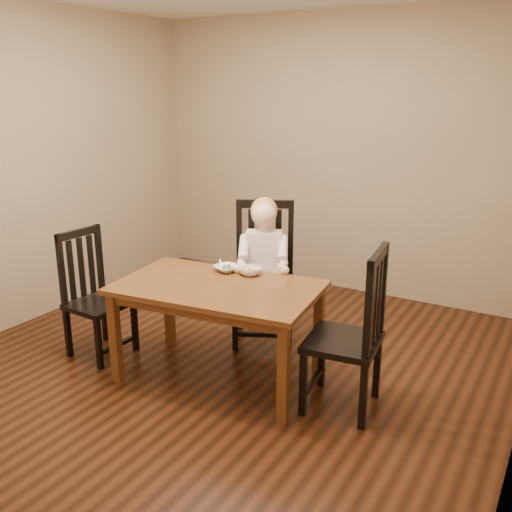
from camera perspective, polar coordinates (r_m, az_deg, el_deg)
The scene contains 9 objects.
room at distance 3.99m, azimuth -2.83°, elevation 6.87°, with size 4.01×4.01×2.71m.
dining_table at distance 4.00m, azimuth -3.85°, elevation -4.01°, with size 1.49×0.99×0.70m.
chair_child at distance 4.64m, azimuth 0.79°, elevation -1.92°, with size 0.65×0.64×1.14m.
chair_left at distance 4.58m, azimuth -15.85°, elevation -3.86°, with size 0.43×0.45×0.98m.
chair_right at distance 3.69m, azimuth 9.55°, elevation -7.72°, with size 0.50×0.52×1.09m.
toddler at distance 4.54m, azimuth 0.76°, elevation -0.16°, with size 0.37×0.47×0.64m, color white, non-canonical shape.
bowl_peas at distance 4.25m, azimuth -2.94°, elevation -1.25°, with size 0.18×0.18×0.04m, color white.
bowl_veg at distance 4.17m, azimuth -0.60°, elevation -1.51°, with size 0.18×0.18×0.05m, color white.
fork at distance 4.24m, azimuth -3.55°, elevation -0.97°, with size 0.09×0.11×0.05m.
Camera 1 is at (2.15, -3.29, 2.05)m, focal length 40.00 mm.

